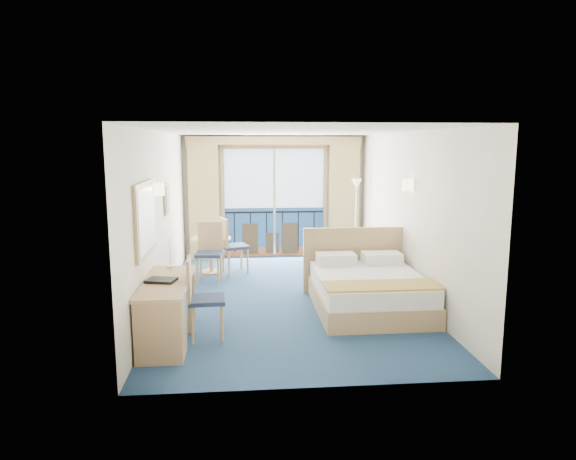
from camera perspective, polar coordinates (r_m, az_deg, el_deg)
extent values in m
plane|color=navy|center=(8.59, -0.08, -7.41)|extent=(6.50, 6.50, 0.00)
cube|color=beige|center=(11.53, -1.54, 3.76)|extent=(4.00, 0.02, 2.70)
cube|color=beige|center=(5.11, 3.22, -3.44)|extent=(4.00, 0.02, 2.70)
cube|color=beige|center=(8.36, -13.94, 1.33)|extent=(0.02, 6.50, 2.70)
cube|color=beige|center=(8.71, 13.21, 1.68)|extent=(0.02, 6.50, 2.70)
cube|color=silver|center=(8.22, -0.08, 10.98)|extent=(4.00, 6.50, 0.02)
cube|color=navy|center=(11.59, -1.51, -0.15)|extent=(2.20, 0.02, 1.08)
cube|color=#BDD8F8|center=(11.45, -1.54, 5.78)|extent=(2.20, 0.02, 1.32)
cube|color=brown|center=(11.67, -1.50, -2.38)|extent=(2.20, 0.02, 0.20)
cube|color=black|center=(11.52, -1.52, 2.01)|extent=(2.20, 0.02, 0.04)
cube|color=tan|center=(11.42, -1.55, 9.29)|extent=(2.36, 0.03, 0.12)
cube|color=tan|center=(11.48, -7.27, 2.91)|extent=(0.06, 0.03, 2.40)
cube|color=tan|center=(11.62, 4.15, 3.04)|extent=(0.06, 0.03, 2.40)
cube|color=silver|center=(11.49, -1.52, 2.99)|extent=(0.05, 0.02, 2.40)
cube|color=#392A1A|center=(11.64, 0.21, -0.91)|extent=(0.35, 0.02, 0.70)
cube|color=#392A1A|center=(11.59, -4.22, -0.98)|extent=(0.35, 0.02, 0.70)
cube|color=#392A1A|center=(11.62, -1.75, -1.42)|extent=(0.30, 0.02, 0.45)
cube|color=black|center=(11.56, -5.97, -0.27)|extent=(0.02, 0.01, 0.90)
cube|color=black|center=(11.57, -4.18, -0.24)|extent=(0.02, 0.01, 0.90)
cube|color=black|center=(11.58, -2.40, -0.22)|extent=(0.03, 0.01, 0.90)
cube|color=black|center=(11.60, -0.63, -0.19)|extent=(0.03, 0.01, 0.90)
cube|color=black|center=(11.63, 1.14, -0.16)|extent=(0.02, 0.01, 0.90)
cube|color=black|center=(11.68, 2.90, -0.13)|extent=(0.02, 0.01, 0.90)
cube|color=tan|center=(11.35, -9.32, 3.17)|extent=(0.65, 0.22, 2.55)
cube|color=tan|center=(11.55, 6.23, 3.35)|extent=(0.65, 0.22, 2.55)
cube|color=tan|center=(11.31, -1.52, 9.89)|extent=(3.80, 0.25, 0.18)
cube|color=tan|center=(6.86, -15.56, 1.23)|extent=(0.04, 1.25, 0.95)
cube|color=silver|center=(6.86, -15.38, 1.24)|extent=(0.01, 1.12, 0.82)
cube|color=tan|center=(8.77, -13.34, 3.37)|extent=(0.03, 0.42, 0.52)
cube|color=gray|center=(8.77, -13.21, 3.37)|extent=(0.01, 0.34, 0.44)
cylinder|color=#FFEDB2|center=(7.71, -14.23, 4.40)|extent=(0.18, 0.18, 0.18)
cylinder|color=#FFEDB2|center=(8.49, 13.21, 4.88)|extent=(0.18, 0.18, 0.18)
cube|color=tan|center=(7.97, 8.99, -7.74)|extent=(1.61, 2.01, 0.30)
cube|color=silver|center=(7.89, 9.04, -5.82)|extent=(1.55, 1.95, 0.25)
cube|color=gold|center=(7.25, 10.34, -6.08)|extent=(1.59, 0.55, 0.03)
cube|color=silver|center=(8.44, 5.35, -3.22)|extent=(0.62, 0.40, 0.18)
cube|color=silver|center=(8.62, 10.36, -3.08)|extent=(0.62, 0.40, 0.18)
cube|color=tan|center=(8.86, 7.38, -3.26)|extent=(1.76, 0.06, 1.11)
cube|color=#A18855|center=(9.49, 10.27, -4.21)|extent=(0.42, 0.40, 0.55)
cube|color=silver|center=(9.39, 10.49, -2.41)|extent=(0.20, 0.17, 0.08)
imported|color=#41444F|center=(10.32, 8.17, -2.53)|extent=(1.11, 1.12, 0.73)
cylinder|color=silver|center=(11.33, 7.44, -3.25)|extent=(0.25, 0.25, 0.03)
cylinder|color=silver|center=(11.18, 7.53, 0.85)|extent=(0.03, 0.03, 1.67)
cone|color=white|center=(11.09, 7.63, 5.13)|extent=(0.22, 0.22, 0.20)
cube|color=tan|center=(6.73, -13.35, -5.66)|extent=(0.58, 1.67, 0.04)
cube|color=#A18855|center=(6.31, -13.94, -10.46)|extent=(0.54, 0.50, 0.74)
cylinder|color=tan|center=(7.08, -15.07, -8.29)|extent=(0.05, 0.05, 0.74)
cylinder|color=tan|center=(7.01, -10.89, -8.31)|extent=(0.05, 0.05, 0.74)
cylinder|color=tan|center=(7.62, -14.34, -6.99)|extent=(0.05, 0.05, 0.74)
cylinder|color=tan|center=(7.56, -10.47, -6.99)|extent=(0.05, 0.05, 0.74)
cube|color=#1F2B4A|center=(6.76, -9.01, -7.66)|extent=(0.48, 0.48, 0.05)
cube|color=tan|center=(6.69, -10.95, -5.37)|extent=(0.07, 0.46, 0.55)
cylinder|color=tan|center=(6.67, -7.34, -10.29)|extent=(0.04, 0.04, 0.49)
cylinder|color=tan|center=(7.02, -7.40, -9.27)|extent=(0.04, 0.04, 0.49)
cylinder|color=tan|center=(6.68, -10.58, -10.35)|extent=(0.04, 0.04, 0.49)
cylinder|color=tan|center=(7.03, -10.47, -9.33)|extent=(0.04, 0.04, 0.49)
cube|color=black|center=(6.69, -13.91, -5.44)|extent=(0.41, 0.35, 0.03)
cylinder|color=silver|center=(7.38, -12.91, -3.93)|extent=(0.11, 0.11, 0.02)
cylinder|color=silver|center=(7.34, -12.96, -2.60)|extent=(0.01, 0.01, 0.37)
cone|color=white|center=(7.31, -13.01, -1.18)|extent=(0.10, 0.10, 0.09)
cylinder|color=tan|center=(10.13, -8.60, -0.95)|extent=(0.78, 0.78, 0.04)
cylinder|color=tan|center=(10.19, -8.55, -2.83)|extent=(0.08, 0.08, 0.68)
cylinder|color=tan|center=(10.27, -8.51, -4.61)|extent=(0.43, 0.43, 0.03)
cube|color=#1F2B4A|center=(10.10, -5.90, -1.83)|extent=(0.60, 0.60, 0.06)
cube|color=tan|center=(9.98, -7.15, -0.29)|extent=(0.19, 0.46, 0.56)
cylinder|color=tan|center=(10.04, -4.50, -3.47)|extent=(0.04, 0.04, 0.50)
cylinder|color=tan|center=(10.39, -5.21, -3.04)|extent=(0.04, 0.04, 0.50)
cylinder|color=tan|center=(9.92, -6.57, -3.66)|extent=(0.04, 0.04, 0.50)
cylinder|color=tan|center=(10.28, -7.22, -3.21)|extent=(0.04, 0.04, 0.50)
cube|color=#1F2B4A|center=(9.47, -8.77, -2.66)|extent=(0.51, 0.51, 0.06)
cube|color=tan|center=(9.63, -8.62, -0.70)|extent=(0.47, 0.08, 0.56)
cylinder|color=tan|center=(9.38, -10.04, -4.52)|extent=(0.04, 0.04, 0.50)
cylinder|color=tan|center=(9.32, -7.75, -4.54)|extent=(0.04, 0.04, 0.50)
cylinder|color=tan|center=(9.74, -9.67, -3.98)|extent=(0.04, 0.04, 0.50)
cylinder|color=tan|center=(9.69, -7.46, -4.00)|extent=(0.04, 0.04, 0.50)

